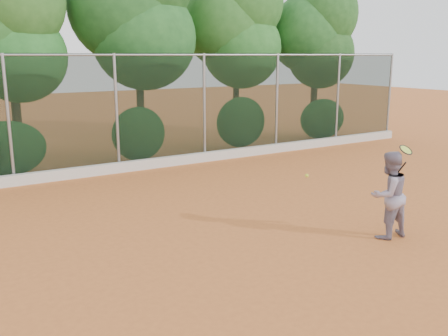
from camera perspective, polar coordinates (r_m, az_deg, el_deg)
ground at (r=9.52m, az=3.24°, el=-8.50°), size 80.00×80.00×0.00m
concrete_curb at (r=15.31m, az=-11.65°, el=0.09°), size 24.00×0.20×0.30m
tennis_player at (r=10.02m, az=18.27°, el=-2.95°), size 0.86×0.69×1.69m
chainlink_fence at (r=15.20m, az=-12.19°, el=6.51°), size 24.09×0.09×3.50m
foliage_backdrop at (r=16.86m, az=-16.83°, el=15.52°), size 23.70×3.63×7.55m
tennis_racket at (r=9.97m, az=20.02°, el=1.74°), size 0.28×0.28×0.56m
tennis_ball_in_flight at (r=8.72m, az=9.45°, el=-0.87°), size 0.07×0.07×0.07m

